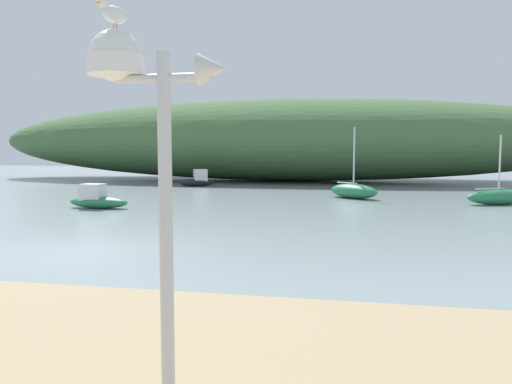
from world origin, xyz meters
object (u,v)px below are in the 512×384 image
at_px(seagull_on_radar, 113,12).
at_px(sailboat_near_shore, 353,191).
at_px(mast_structure, 137,99).
at_px(motorboat_west_reach, 97,199).
at_px(motorboat_centre_water, 198,180).
at_px(sailboat_off_point, 498,197).

distance_m(seagull_on_radar, sailboat_near_shore, 21.58).
relative_size(mast_structure, sailboat_near_shore, 0.90).
xyz_separation_m(motorboat_west_reach, motorboat_centre_water, (0.25, 13.01, 0.04)).
xyz_separation_m(sailboat_near_shore, sailboat_off_point, (6.40, -1.71, -0.03)).
distance_m(seagull_on_radar, motorboat_west_reach, 17.39).
xyz_separation_m(motorboat_centre_water, sailboat_off_point, (16.81, -8.29, -0.06)).
bearing_deg(motorboat_west_reach, sailboat_off_point, 15.44).
bearing_deg(motorboat_west_reach, seagull_on_radar, -60.06).
height_order(motorboat_centre_water, sailboat_off_point, sailboat_off_point).
xyz_separation_m(seagull_on_radar, motorboat_west_reach, (-8.53, 14.81, -3.24)).
bearing_deg(motorboat_centre_water, motorboat_west_reach, -91.11).
bearing_deg(sailboat_off_point, seagull_on_radar, -113.60).
relative_size(seagull_on_radar, sailboat_off_point, 0.11).
bearing_deg(sailboat_near_shore, sailboat_off_point, -14.96).
xyz_separation_m(sailboat_near_shore, motorboat_west_reach, (-10.66, -6.42, -0.02)).
bearing_deg(motorboat_centre_water, mast_structure, -73.05).
relative_size(mast_structure, sailboat_off_point, 1.03).
xyz_separation_m(mast_structure, motorboat_centre_water, (-8.47, 27.80, -2.46)).
relative_size(mast_structure, seagull_on_radar, 9.63).
height_order(seagull_on_radar, sailboat_off_point, seagull_on_radar).
relative_size(seagull_on_radar, sailboat_near_shore, 0.09).
bearing_deg(sailboat_near_shore, motorboat_west_reach, -148.93).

